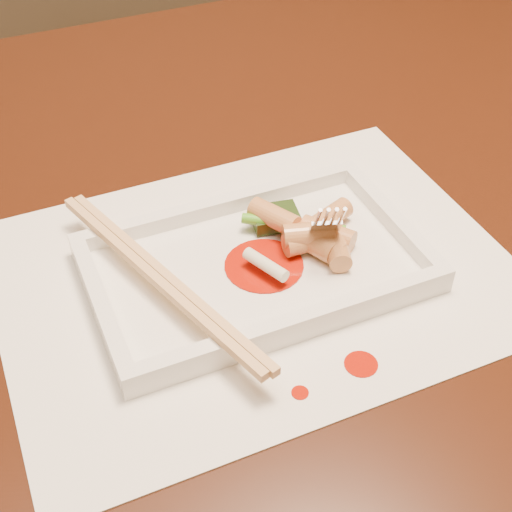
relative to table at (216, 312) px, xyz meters
name	(u,v)px	position (x,y,z in m)	size (l,w,h in m)	color
table	(216,312)	(0.00, 0.00, 0.00)	(1.40, 0.90, 0.75)	black
placemat	(256,273)	(0.01, -0.07, 0.10)	(0.40, 0.30, 0.00)	white
sauce_splatter_a	(361,364)	(0.04, -0.18, 0.10)	(0.02, 0.02, 0.00)	#AF1405
sauce_splatter_b	(300,393)	(-0.01, -0.19, 0.10)	(0.01, 0.01, 0.00)	#AF1405
plate_base	(256,269)	(0.01, -0.07, 0.11)	(0.26, 0.16, 0.01)	white
plate_rim_far	(221,205)	(0.01, 0.01, 0.12)	(0.26, 0.01, 0.01)	white
plate_rim_near	(298,323)	(0.01, -0.14, 0.12)	(0.26, 0.01, 0.01)	white
plate_rim_left	(101,304)	(-0.11, -0.07, 0.12)	(0.01, 0.14, 0.01)	white
plate_rim_right	(392,219)	(0.14, -0.07, 0.12)	(0.01, 0.14, 0.01)	white
veg_piece	(275,218)	(0.05, -0.03, 0.12)	(0.04, 0.03, 0.01)	black
scallion_white	(266,265)	(0.02, -0.08, 0.12)	(0.01, 0.01, 0.04)	#EAEACC
scallion_green	(293,224)	(0.06, -0.05, 0.12)	(0.01, 0.01, 0.09)	#3B9117
chopstick_a	(154,278)	(-0.07, -0.07, 0.13)	(0.01, 0.25, 0.01)	tan
chopstick_b	(165,275)	(-0.06, -0.07, 0.13)	(0.01, 0.25, 0.01)	tan
fork	(330,155)	(0.08, -0.05, 0.18)	(0.09, 0.10, 0.14)	silver
sauce_blob_0	(264,265)	(0.02, -0.07, 0.11)	(0.06, 0.06, 0.00)	#AF1405
rice_cake_0	(318,243)	(0.06, -0.07, 0.12)	(0.02, 0.02, 0.05)	tan
rice_cake_1	(308,240)	(0.06, -0.07, 0.12)	(0.02, 0.02, 0.04)	tan
rice_cake_2	(308,235)	(0.06, -0.07, 0.13)	(0.02, 0.02, 0.04)	tan
rice_cake_3	(336,244)	(0.08, -0.08, 0.12)	(0.02, 0.02, 0.05)	tan
rice_cake_4	(313,242)	(0.06, -0.07, 0.12)	(0.02, 0.02, 0.04)	tan
rice_cake_5	(274,217)	(0.04, -0.03, 0.13)	(0.02, 0.02, 0.04)	tan
rice_cake_6	(328,234)	(0.08, -0.06, 0.12)	(0.02, 0.02, 0.04)	tan
rice_cake_7	(328,218)	(0.09, -0.05, 0.12)	(0.02, 0.02, 0.04)	tan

